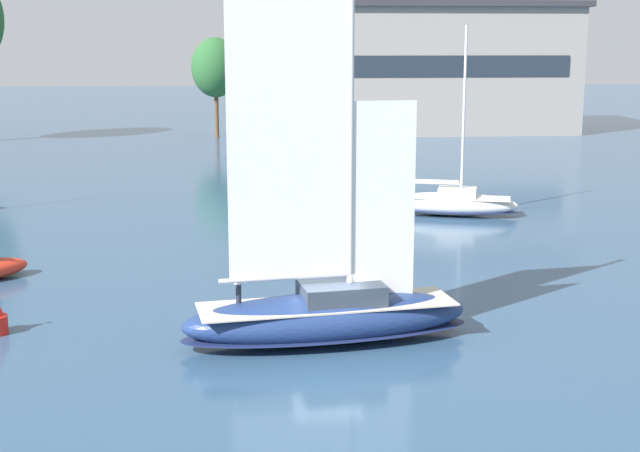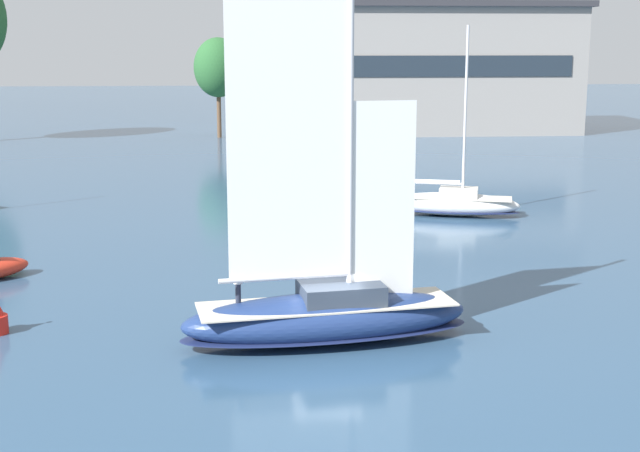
# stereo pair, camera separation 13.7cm
# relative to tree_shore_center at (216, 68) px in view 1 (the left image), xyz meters

# --- Properties ---
(ground_plane) EXTENTS (400.00, 400.00, 0.00)m
(ground_plane) POSITION_rel_tree_shore_center_xyz_m (6.00, -72.43, -7.95)
(ground_plane) COLOR #2D4C6B
(waterfront_building) EXTENTS (41.54, 17.69, 15.48)m
(waterfront_building) POSITION_rel_tree_shore_center_xyz_m (22.58, 6.54, -0.17)
(waterfront_building) COLOR gray
(waterfront_building) RESTS_ON ground
(tree_shore_center) EXTENTS (5.52, 5.52, 11.36)m
(tree_shore_center) POSITION_rel_tree_shore_center_xyz_m (0.00, 0.00, 0.00)
(tree_shore_center) COLOR brown
(tree_shore_center) RESTS_ON ground
(sailboat_main) EXTENTS (11.05, 4.55, 14.73)m
(sailboat_main) POSITION_rel_tree_shore_center_xyz_m (6.02, -72.42, -6.80)
(sailboat_main) COLOR navy
(sailboat_main) RESTS_ON ground
(sailboat_moored_mid_channel) EXTENTS (8.92, 4.69, 11.81)m
(sailboat_moored_mid_channel) POSITION_rel_tree_shore_center_xyz_m (16.09, -48.77, -7.15)
(sailboat_moored_mid_channel) COLOR silver
(sailboat_moored_mid_channel) RESTS_ON ground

